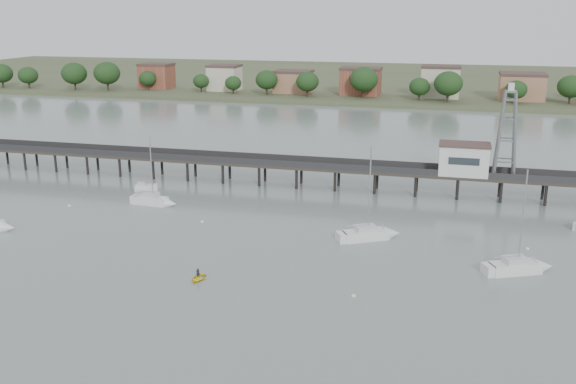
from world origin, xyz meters
name	(u,v)px	position (x,y,z in m)	size (l,w,h in m)	color
ground_plane	(185,354)	(0.00, 0.00, 0.00)	(500.00, 500.00, 0.00)	slate
pier	(318,167)	(0.00, 60.00, 3.79)	(150.00, 5.00, 5.50)	#2D2823
pier_building	(464,159)	(25.00, 60.00, 6.67)	(8.40, 5.40, 5.30)	silver
lattice_tower	(507,135)	(31.50, 60.00, 11.10)	(3.20, 3.20, 15.50)	slate
sailboat_c	(374,234)	(13.18, 35.57, 0.64)	(8.56, 6.32, 13.93)	white
sailboat_b	(157,201)	(-23.22, 42.74, 0.65)	(7.41, 2.59, 12.14)	white
sailboat_d	(524,267)	(32.33, 28.23, 0.64)	(8.48, 5.70, 13.62)	white
white_tender	(146,187)	(-29.20, 50.63, 0.48)	(4.29, 2.94, 1.54)	white
yellow_dinghy	(198,280)	(-5.28, 16.16, 0.00)	(1.91, 0.55, 2.67)	yellow
dinghy_occupant	(198,280)	(-5.28, 16.16, 0.00)	(0.44, 1.21, 0.29)	black
mooring_buoys	(330,244)	(7.61, 31.81, 0.08)	(78.21, 22.96, 0.39)	#FBF3C3
far_shore	(402,80)	(0.36, 239.58, 0.95)	(500.00, 170.00, 10.40)	#475133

